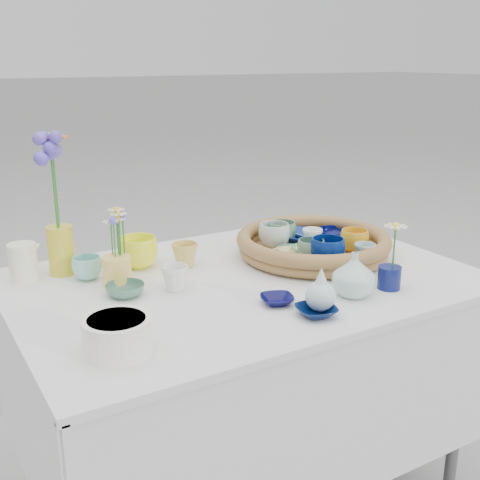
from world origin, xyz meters
TOP-DOWN VIEW (x-y plane):
  - wicker_tray at (0.28, 0.05)m, footprint 0.47×0.47m
  - tray_ceramic_0 at (0.29, 0.15)m, footprint 0.18×0.18m
  - tray_ceramic_1 at (0.41, 0.11)m, footprint 0.13×0.13m
  - tray_ceramic_2 at (0.39, -0.02)m, footprint 0.10×0.10m
  - tray_ceramic_3 at (0.25, 0.01)m, footprint 0.12×0.12m
  - tray_ceramic_4 at (0.22, -0.02)m, footprint 0.09×0.09m
  - tray_ceramic_5 at (0.19, 0.05)m, footprint 0.10×0.10m
  - tray_ceramic_6 at (0.20, 0.14)m, footprint 0.12×0.12m
  - tray_ceramic_7 at (0.30, 0.08)m, footprint 0.07×0.07m
  - tray_ceramic_8 at (0.35, 0.17)m, footprint 0.10×0.10m
  - tray_ceramic_9 at (0.24, -0.07)m, footprint 0.12×0.12m
  - tray_ceramic_10 at (0.18, 0.03)m, footprint 0.09×0.09m
  - tray_ceramic_11 at (0.34, -0.12)m, footprint 0.08×0.08m
  - tray_ceramic_12 at (0.24, 0.16)m, footprint 0.10×0.10m
  - loose_ceramic_0 at (-0.22, 0.23)m, footprint 0.12×0.12m
  - loose_ceramic_1 at (-0.10, 0.17)m, footprint 0.10×0.10m
  - loose_ceramic_2 at (-0.33, 0.04)m, footprint 0.10×0.10m
  - loose_ceramic_3 at (-0.20, 0.01)m, footprint 0.08×0.08m
  - loose_ceramic_4 at (-0.02, -0.20)m, footprint 0.11×0.11m
  - loose_ceramic_5 at (-0.38, 0.21)m, footprint 0.08×0.08m
  - loose_ceramic_6 at (0.02, -0.31)m, footprint 0.11×0.11m
  - fluted_bowl at (-0.45, -0.24)m, footprint 0.19×0.19m
  - bud_vase_paleblue at (0.04, -0.29)m, footprint 0.10×0.10m
  - bud_vase_seafoam at (0.18, -0.26)m, footprint 0.14×0.14m
  - bud_vase_cobalt at (0.29, -0.27)m, footprint 0.08×0.08m
  - single_daisy at (0.30, -0.27)m, footprint 0.08×0.08m
  - tall_vase_yellow at (-0.43, 0.29)m, footprint 0.09×0.09m
  - gerbera at (-0.42, 0.30)m, footprint 0.13×0.13m
  - hydrangea at (-0.43, 0.28)m, footprint 0.10×0.10m
  - white_pitcher at (-0.53, 0.30)m, footprint 0.12×0.10m
  - daisy_cup at (-0.32, 0.12)m, footprint 0.08×0.08m
  - daisy_posy at (-0.31, 0.13)m, footprint 0.09×0.09m

SIDE VIEW (x-z plane):
  - loose_ceramic_4 at x=-0.02m, z-range 0.77..0.79m
  - loose_ceramic_6 at x=0.02m, z-range 0.77..0.79m
  - loose_ceramic_2 at x=-0.33m, z-range 0.77..0.80m
  - tray_ceramic_8 at x=0.35m, z-range 0.78..0.81m
  - tray_ceramic_10 at x=0.18m, z-range 0.78..0.81m
  - bud_vase_cobalt at x=0.29m, z-range 0.77..0.83m
  - tray_ceramic_5 at x=0.19m, z-range 0.78..0.81m
  - tray_ceramic_3 at x=0.25m, z-range 0.78..0.81m
  - loose_ceramic_5 at x=-0.38m, z-range 0.77..0.83m
  - loose_ceramic_3 at x=-0.20m, z-range 0.77..0.83m
  - tray_ceramic_0 at x=0.29m, z-range 0.78..0.82m
  - tray_ceramic_1 at x=0.41m, z-range 0.78..0.82m
  - loose_ceramic_1 at x=-0.10m, z-range 0.77..0.84m
  - fluted_bowl at x=-0.45m, z-range 0.77..0.84m
  - wicker_tray at x=0.28m, z-range 0.77..0.84m
  - daisy_cup at x=-0.32m, z-range 0.77..0.85m
  - loose_ceramic_0 at x=-0.22m, z-range 0.77..0.86m
  - tray_ceramic_11 at x=0.34m, z-range 0.78..0.84m
  - tray_ceramic_7 at x=0.30m, z-range 0.78..0.84m
  - tray_ceramic_4 at x=0.22m, z-range 0.78..0.85m
  - white_pitcher at x=-0.53m, z-range 0.77..0.87m
  - tray_ceramic_2 at x=0.39m, z-range 0.78..0.85m
  - tray_ceramic_12 at x=0.24m, z-range 0.78..0.86m
  - tray_ceramic_6 at x=0.20m, z-range 0.78..0.86m
  - tray_ceramic_9 at x=0.24m, z-range 0.78..0.86m
  - bud_vase_paleblue at x=0.04m, z-range 0.77..0.88m
  - bud_vase_seafoam at x=0.18m, z-range 0.77..0.88m
  - tall_vase_yellow at x=-0.43m, z-range 0.77..0.90m
  - single_daisy at x=0.30m, z-range 0.82..0.95m
  - daisy_posy at x=-0.31m, z-range 0.85..0.98m
  - hydrangea at x=-0.43m, z-range 0.86..1.17m
  - gerbera at x=-0.42m, z-range 0.89..1.16m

